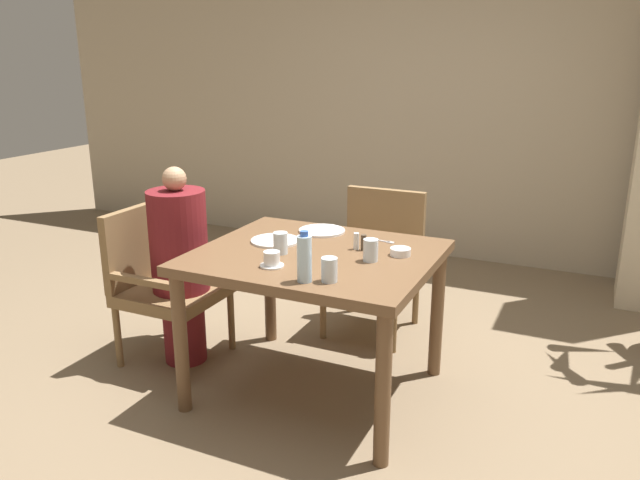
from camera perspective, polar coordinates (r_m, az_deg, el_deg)
name	(u,v)px	position (r m, az deg, el deg)	size (l,w,h in m)	color
ground_plane	(316,390)	(3.41, -0.37, -13.55)	(16.00, 16.00, 0.00)	#7A664C
wall_back	(448,93)	(5.41, 11.65, 13.01)	(8.00, 0.06, 2.80)	tan
dining_table	(316,271)	(3.13, -0.39, -2.87)	(1.16, 1.01, 0.77)	brown
chair_left_side	(161,278)	(3.70, -14.31, -3.40)	(0.53, 0.52, 0.88)	brown
diner_in_left_chair	(180,265)	(3.58, -12.66, -2.22)	(0.32, 0.32, 1.14)	maroon
chair_far_side	(376,256)	(3.98, 5.17, -1.46)	(0.52, 0.53, 0.88)	brown
plate_main_left	(275,241)	(3.28, -4.12, -0.06)	(0.26, 0.26, 0.01)	white
plate_main_right	(322,231)	(3.45, 0.18, 0.86)	(0.26, 0.26, 0.01)	white
teacup_with_saucer	(272,260)	(2.89, -4.43, -1.81)	(0.11, 0.11, 0.07)	white
bowl_small	(400,252)	(3.07, 7.37, -1.07)	(0.10, 0.10, 0.04)	white
water_bottle	(304,258)	(2.68, -1.44, -1.67)	(0.06, 0.06, 0.23)	silver
glass_tall_near	(371,250)	(2.96, 4.65, -0.93)	(0.07, 0.07, 0.11)	silver
glass_tall_mid	(281,243)	(3.07, -3.63, -0.28)	(0.07, 0.07, 0.11)	silver
glass_tall_far	(329,270)	(2.69, 0.86, -2.73)	(0.07, 0.07, 0.11)	silver
salt_shaker	(356,241)	(3.14, 3.33, -0.10)	(0.03, 0.03, 0.08)	white
pepper_shaker	(364,242)	(3.13, 4.00, -0.23)	(0.03, 0.03, 0.08)	#4C3D2D
fork_beside_plate	(382,241)	(3.29, 5.70, -0.08)	(0.18, 0.04, 0.00)	silver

